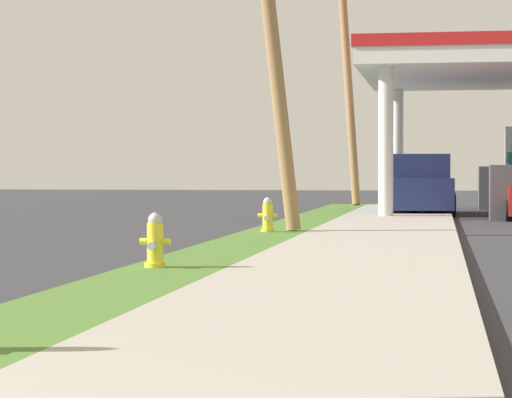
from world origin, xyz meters
TOP-DOWN VIEW (x-y plane):
  - fire_hydrant_second at (0.44, 10.17)m, footprint 0.42×0.38m
  - fire_hydrant_third at (0.59, 19.24)m, footprint 0.42×0.37m
  - utility_pole_midground at (0.52, 19.88)m, footprint 1.98×0.52m
  - utility_pole_background at (0.66, 39.29)m, footprint 1.46×2.16m
  - truck_navy_on_apron at (3.51, 32.83)m, footprint 2.47×5.53m

SIDE VIEW (x-z plane):
  - fire_hydrant_second at x=0.44m, z-range 0.07..0.82m
  - fire_hydrant_third at x=0.59m, z-range 0.07..0.82m
  - truck_navy_on_apron at x=3.51m, z-range -0.07..1.90m
  - utility_pole_midground at x=0.52m, z-range 0.20..9.72m
  - utility_pole_background at x=0.66m, z-range 0.20..10.62m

